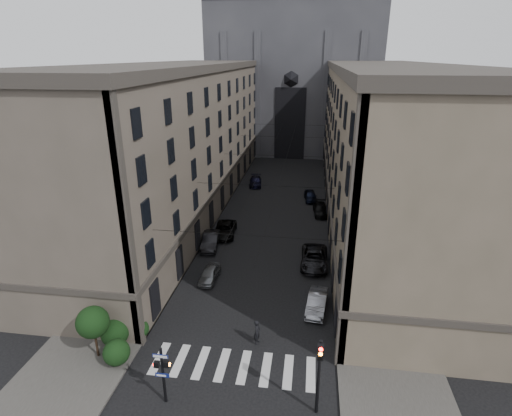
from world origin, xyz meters
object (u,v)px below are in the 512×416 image
at_px(car_left_near, 209,274).
at_px(car_right_midnear, 314,258).
at_px(car_right_near, 317,302).
at_px(car_right_midfar, 321,210).
at_px(car_left_midnear, 211,241).
at_px(gothic_tower, 295,65).
at_px(traffic_light_right, 319,369).
at_px(pedestrian, 257,332).
at_px(pedestrian_signal_left, 163,371).
at_px(car_right_far, 310,196).
at_px(car_left_far, 255,181).
at_px(car_left_midfar, 225,230).

relative_size(car_left_near, car_right_midnear, 0.65).
height_order(car_right_near, car_right_midfar, car_right_near).
height_order(car_left_midnear, car_right_near, car_left_midnear).
xyz_separation_m(gothic_tower, traffic_light_right, (5.60, -73.04, -14.51)).
height_order(car_right_near, pedestrian, pedestrian).
distance_m(traffic_light_right, car_right_near, 10.68).
height_order(gothic_tower, traffic_light_right, gothic_tower).
relative_size(pedestrian_signal_left, car_right_near, 0.93).
xyz_separation_m(car_left_midnear, car_right_far, (10.66, 16.75, -0.07)).
xyz_separation_m(car_left_far, car_right_far, (8.92, -5.97, 0.03)).
bearing_deg(car_right_near, car_left_near, 168.11).
bearing_deg(car_right_midfar, car_left_near, -125.08).
bearing_deg(car_right_far, pedestrian_signal_left, -109.54).
bearing_deg(car_left_midnear, pedestrian_signal_left, -90.05).
relative_size(traffic_light_right, car_left_far, 1.12).
height_order(pedestrian_signal_left, car_right_midnear, pedestrian_signal_left).
xyz_separation_m(gothic_tower, car_right_midfar, (6.17, -41.07, -17.12)).
xyz_separation_m(car_left_midfar, car_right_near, (10.66, -13.33, -0.01)).
xyz_separation_m(car_left_midnear, car_left_far, (1.74, 22.72, -0.11)).
bearing_deg(pedestrian, pedestrian_signal_left, 152.01).
height_order(car_left_near, pedestrian, pedestrian).
distance_m(car_left_far, car_right_midfar, 15.27).
relative_size(gothic_tower, pedestrian_signal_left, 14.50).
bearing_deg(car_left_midnear, car_right_far, 50.85).
xyz_separation_m(car_right_midnear, pedestrian, (-4.06, -12.37, 0.18)).
distance_m(car_left_midfar, car_left_far, 19.49).
bearing_deg(pedestrian_signal_left, car_left_far, 90.90).
height_order(car_left_midfar, car_right_midnear, car_right_midnear).
height_order(car_left_near, car_left_far, car_left_far).
relative_size(gothic_tower, pedestrian, 29.81).
distance_m(pedestrian_signal_left, traffic_light_right, 9.18).
height_order(traffic_light_right, pedestrian, traffic_light_right).
bearing_deg(pedestrian, car_left_far, 19.04).
distance_m(traffic_light_right, car_right_far, 37.30).
xyz_separation_m(car_left_far, car_right_midfar, (10.37, -11.21, -0.00)).
relative_size(car_left_midfar, car_right_near, 1.20).
bearing_deg(car_left_near, gothic_tower, 87.74).
xyz_separation_m(traffic_light_right, car_right_midfar, (0.57, 31.97, -2.61)).
xyz_separation_m(car_left_near, car_left_midfar, (-0.69, 9.98, 0.08)).
xyz_separation_m(car_left_midfar, car_right_far, (9.76, 13.51, -0.00)).
distance_m(gothic_tower, car_left_near, 61.91).
distance_m(pedestrian_signal_left, car_right_far, 38.55).
relative_size(pedestrian_signal_left, car_right_far, 0.96).
bearing_deg(pedestrian_signal_left, traffic_light_right, 2.64).
xyz_separation_m(car_right_midfar, car_right_far, (-1.45, 5.24, 0.04)).
distance_m(car_right_midnear, car_right_far, 19.25).
bearing_deg(gothic_tower, car_right_midnear, -84.44).
relative_size(pedestrian_signal_left, car_left_far, 0.86).
bearing_deg(car_left_far, gothic_tower, 75.37).
bearing_deg(car_right_midfar, traffic_light_right, -96.16).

